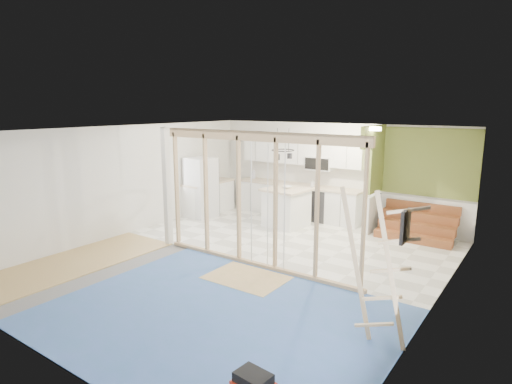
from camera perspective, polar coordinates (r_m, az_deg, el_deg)
The scene contains 16 objects.
room at distance 8.17m, azimuth -1.65°, elevation -0.90°, with size 7.01×8.01×2.61m.
floor_overlays at distance 8.55m, azimuth -0.95°, elevation -9.37°, with size 7.00×8.00×0.03m.
stud_frame at distance 8.25m, azimuth -2.86°, elevation 1.16°, with size 4.66×0.14×2.60m.
base_cabinets at distance 11.94m, azimuth 1.84°, elevation -1.03°, with size 4.45×2.24×0.93m.
upper_cabinets at distance 11.72m, azimuth 6.27°, elevation 5.37°, with size 3.60×0.41×0.85m.
green_partition at distance 10.63m, azimuth 19.47°, elevation -0.63°, with size 2.25×1.51×2.60m.
pot_rack at distance 9.78m, azimuth 3.55°, elevation 5.26°, with size 0.52×0.52×0.72m.
sheathing_panel at distance 4.90m, azimuth 17.61°, elevation -10.00°, with size 0.02×4.00×2.60m, color tan.
electrical_panel at distance 5.36m, azimuth 19.30°, elevation -4.34°, with size 0.04×0.30×0.40m, color #343438.
ceiling_light at distance 10.00m, azimuth 15.45°, elevation 8.13°, with size 0.32×0.32×0.08m, color #FFEABF.
fridge at distance 11.82m, azimuth -7.32°, elevation 0.53°, with size 0.78×0.75×1.66m.
island at distance 10.90m, azimuth 4.08°, elevation -2.12°, with size 1.11×1.11×1.00m.
bowl at distance 10.83m, azimuth 4.21°, elevation 0.65°, with size 0.23×0.23×0.06m, color white.
soap_bottle_a at distance 12.60m, azimuth -0.33°, elevation 2.49°, with size 0.12×0.12×0.31m, color silver.
soap_bottle_b at distance 11.42m, azimuth 7.54°, elevation 1.17°, with size 0.09×0.09×0.20m, color silver.
ladder at distance 5.64m, azimuth 15.87°, elevation -9.83°, with size 1.09×0.19×2.04m.
Camera 1 is at (4.78, -6.39, 3.05)m, focal length 30.00 mm.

